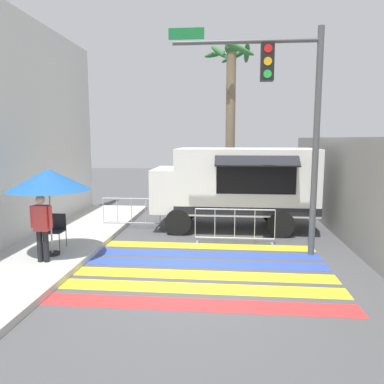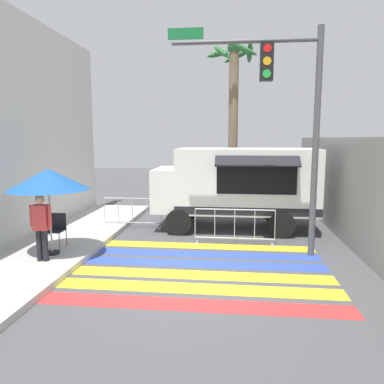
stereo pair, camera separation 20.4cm
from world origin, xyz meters
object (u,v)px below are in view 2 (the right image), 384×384
Objects in this scene: patio_umbrella at (48,179)px; folding_chair at (57,227)px; food_truck at (234,182)px; barricade_side at (133,213)px; palm_tree at (233,103)px; vendor_person at (41,224)px; barricade_front at (235,227)px; traffic_signal_pole at (287,102)px.

folding_chair is (-0.17, 0.63, -1.34)m from patio_umbrella.
food_truck is 3.58m from barricade_side.
palm_tree is at bearing 48.52° from folding_chair.
vendor_person is at bearing -86.23° from patio_umbrella.
traffic_signal_pole is at bearing -31.71° from barricade_front.
barricade_side is (-3.44, 1.64, -0.01)m from barricade_front.
barricade_front is at bearing 15.07° from vendor_person.
barricade_front is 7.77m from palm_tree.
food_truck is 3.84m from traffic_signal_pole.
folding_chair is at bearing -113.98° from barricade_side.
folding_chair reaches higher than barricade_front.
vendor_person is at bearing -91.10° from folding_chair.
food_truck is 5.75m from folding_chair.
traffic_signal_pole reaches higher than vendor_person.
palm_tree reaches higher than barricade_side.
patio_umbrella is 0.30× the size of palm_tree.
traffic_signal_pole reaches higher than barricade_front.
food_truck is at bearing 23.41° from folding_chair.
folding_chair is at bearing -120.39° from palm_tree.
barricade_front is (4.56, 1.87, -1.51)m from patio_umbrella.
barricade_front is at bearing 3.69° from folding_chair.
patio_umbrella is 0.94× the size of barricade_front.
patio_umbrella reaches higher than vendor_person.
palm_tree is at bearing 51.07° from vendor_person.
patio_umbrella is 1.09× the size of barricade_side.
barricade_front is 3.81m from barricade_side.
barricade_side is at bearing 152.79° from traffic_signal_pole.
traffic_signal_pole is 6.21m from patio_umbrella.
barricade_front is at bearing -88.82° from food_truck.
traffic_signal_pole is 2.91× the size of barricade_side.
barricade_front is 0.32× the size of palm_tree.
traffic_signal_pole is 0.79× the size of palm_tree.
food_truck is 5.95m from patio_umbrella.
folding_chair is 0.45× the size of barricade_side.
patio_umbrella is at bearing -169.30° from traffic_signal_pole.
traffic_signal_pole is at bearing -6.58° from folding_chair.
traffic_signal_pole is at bearing 2.83° from vendor_person.
vendor_person is (-5.78, -1.62, -2.88)m from traffic_signal_pole.
barricade_side is (1.28, 2.89, -0.18)m from folding_chair.
barricade_front is at bearing 22.35° from patio_umbrella.
food_truck is 5.91× the size of folding_chair.
patio_umbrella is 3.99m from barricade_side.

